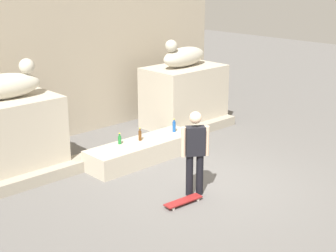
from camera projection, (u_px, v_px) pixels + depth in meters
ground_plane at (202, 185)px, 10.16m from camera, size 40.00×40.00×0.00m
pedestal_left at (7, 138)px, 10.40m from camera, size 2.14×1.40×1.66m
pedestal_right at (184, 96)px, 13.79m from camera, size 2.14×1.40×1.66m
statue_reclining_left at (3, 85)px, 10.09m from camera, size 1.66×0.76×0.78m
statue_reclining_right at (183, 56)px, 13.43m from camera, size 1.65×0.74×0.78m
ledge_block at (143, 151)px, 11.38m from camera, size 2.76×0.82×0.46m
skater at (195, 150)px, 9.46m from camera, size 0.46×0.37×1.67m
skateboard at (183, 201)px, 9.31m from camera, size 0.81×0.26×0.08m
bottle_blue at (174, 126)px, 11.93m from camera, size 0.08×0.08×0.32m
bottle_brown at (140, 135)px, 11.34m from camera, size 0.07×0.07×0.30m
bottle_green at (120, 140)px, 11.12m from camera, size 0.07×0.07×0.25m
stair_step at (127, 149)px, 11.81m from camera, size 7.34×0.50×0.25m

